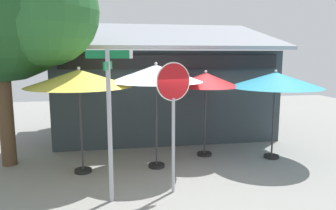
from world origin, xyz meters
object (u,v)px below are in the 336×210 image
stop_sign (173,102)px  patio_umbrella_crimson_right (206,80)px  street_sign_post (109,111)px  patio_umbrella_mustard_left (79,79)px  patio_umbrella_teal_far_right (275,80)px  patio_umbrella_ivory_center (156,74)px

stop_sign → patio_umbrella_crimson_right: size_ratio=1.11×
stop_sign → street_sign_post: bearing=-171.0°
stop_sign → patio_umbrella_mustard_left: size_ratio=1.05×
stop_sign → patio_umbrella_teal_far_right: size_ratio=1.09×
stop_sign → patio_umbrella_mustard_left: stop_sign is taller
street_sign_post → patio_umbrella_teal_far_right: street_sign_post is taller
street_sign_post → patio_umbrella_mustard_left: (-0.74, 1.77, 0.52)m
patio_umbrella_ivory_center → patio_umbrella_teal_far_right: (3.45, 0.19, -0.22)m
patio_umbrella_teal_far_right → stop_sign: bearing=-151.2°
street_sign_post → patio_umbrella_crimson_right: bearing=43.3°
street_sign_post → stop_sign: 1.36m
street_sign_post → patio_umbrella_crimson_right: street_sign_post is taller
street_sign_post → patio_umbrella_teal_far_right: 5.07m
stop_sign → patio_umbrella_mustard_left: 2.63m
patio_umbrella_mustard_left → patio_umbrella_teal_far_right: (5.37, 0.25, -0.13)m
patio_umbrella_mustard_left → patio_umbrella_teal_far_right: 5.38m
street_sign_post → stop_sign: size_ratio=1.09×
street_sign_post → stop_sign: bearing=9.0°
patio_umbrella_ivory_center → patio_umbrella_teal_far_right: 3.46m
patio_umbrella_ivory_center → patio_umbrella_teal_far_right: bearing=3.2°
street_sign_post → patio_umbrella_teal_far_right: (4.63, 2.03, 0.39)m
street_sign_post → patio_umbrella_ivory_center: (1.19, 1.83, 0.62)m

